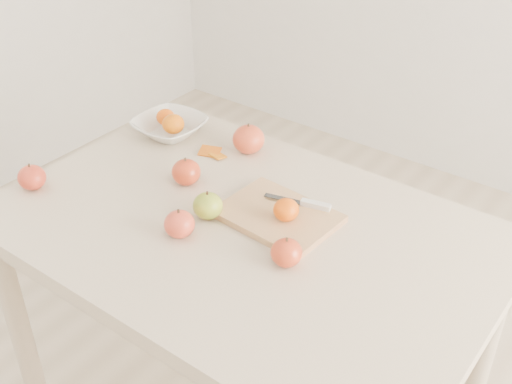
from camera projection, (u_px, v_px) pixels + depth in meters
The scene contains 15 objects.
table at pixel (244, 257), 1.59m from camera, with size 1.20×0.80×0.75m.
cutting_board at pixel (278, 216), 1.56m from camera, with size 0.27×0.20×0.02m, color tan.
board_tangerine at pixel (286, 210), 1.52m from camera, with size 0.06×0.06×0.05m, color #E25407.
fruit_bowl at pixel (170, 127), 1.91m from camera, with size 0.20×0.20×0.05m, color white.
bowl_tangerine_near at pixel (166, 117), 1.92m from camera, with size 0.06×0.06×0.05m, color #D65F07.
bowl_tangerine_far at pixel (173, 124), 1.87m from camera, with size 0.07×0.07×0.06m, color orange.
orange_peel_a at pixel (210, 153), 1.83m from camera, with size 0.06×0.04×0.00m, color #C5590D.
orange_peel_b at pixel (217, 156), 1.81m from camera, with size 0.04×0.04×0.00m, color #CD6F0E.
paring_knife at pixel (310, 204), 1.57m from camera, with size 0.17×0.06×0.01m.
apple_green at pixel (208, 206), 1.55m from camera, with size 0.07×0.07×0.07m, color olive.
apple_red_b at pixel (186, 172), 1.68m from camera, with size 0.08×0.08×0.07m, color #8B0B05.
apple_red_e at pixel (286, 253), 1.40m from camera, with size 0.07×0.07×0.06m, color maroon.
apple_red_c at pixel (179, 224), 1.49m from camera, with size 0.07×0.07×0.07m, color #A31019.
apple_red_d at pixel (32, 177), 1.66m from camera, with size 0.07×0.07×0.07m, color maroon.
apple_red_a at pixel (249, 139), 1.81m from camera, with size 0.09×0.09×0.08m, color #9C0817.
Camera 1 is at (0.77, -0.97, 1.67)m, focal length 45.00 mm.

